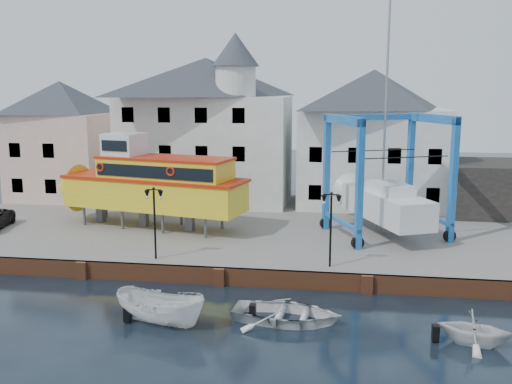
# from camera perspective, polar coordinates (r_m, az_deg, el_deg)

# --- Properties ---
(ground) EXTENTS (140.00, 140.00, 0.00)m
(ground) POSITION_cam_1_polar(r_m,az_deg,el_deg) (31.90, -3.69, -9.31)
(ground) COLOR black
(ground) RESTS_ON ground
(hardstanding) EXTENTS (44.00, 22.00, 1.00)m
(hardstanding) POSITION_cam_1_polar(r_m,az_deg,el_deg) (42.11, -0.54, -3.67)
(hardstanding) COLOR slate
(hardstanding) RESTS_ON ground
(quay_wall) EXTENTS (44.00, 0.47, 1.00)m
(quay_wall) POSITION_cam_1_polar(r_m,az_deg,el_deg) (31.83, -3.66, -8.40)
(quay_wall) COLOR brown
(quay_wall) RESTS_ON ground
(building_pink) EXTENTS (8.00, 7.00, 10.30)m
(building_pink) POSITION_cam_1_polar(r_m,az_deg,el_deg) (53.47, -18.80, 4.93)
(building_pink) COLOR beige
(building_pink) RESTS_ON hardstanding
(building_white_main) EXTENTS (14.00, 8.30, 14.00)m
(building_white_main) POSITION_cam_1_polar(r_m,az_deg,el_deg) (49.16, -4.84, 6.41)
(building_white_main) COLOR silver
(building_white_main) RESTS_ON hardstanding
(building_white_right) EXTENTS (12.00, 8.00, 11.20)m
(building_white_right) POSITION_cam_1_polar(r_m,az_deg,el_deg) (48.58, 11.55, 5.31)
(building_white_right) COLOR silver
(building_white_right) RESTS_ON hardstanding
(shed_dark) EXTENTS (8.00, 7.00, 4.00)m
(shed_dark) POSITION_cam_1_polar(r_m,az_deg,el_deg) (48.63, 23.36, 0.38)
(shed_dark) COLOR black
(shed_dark) RESTS_ON hardstanding
(lamp_post_left) EXTENTS (1.12, 0.32, 4.20)m
(lamp_post_left) POSITION_cam_1_polar(r_m,az_deg,el_deg) (32.93, -10.15, -1.28)
(lamp_post_left) COLOR black
(lamp_post_left) RESTS_ON hardstanding
(lamp_post_right) EXTENTS (1.12, 0.32, 4.20)m
(lamp_post_right) POSITION_cam_1_polar(r_m,az_deg,el_deg) (31.24, 7.52, -1.84)
(lamp_post_right) COLOR black
(lamp_post_right) RESTS_ON hardstanding
(tour_boat) EXTENTS (15.54, 6.93, 6.58)m
(tour_boat) POSITION_cam_1_polar(r_m,az_deg,el_deg) (40.92, -11.23, 0.87)
(tour_boat) COLOR #59595E
(tour_boat) RESTS_ON hardstanding
(travel_lift) EXTENTS (8.81, 10.39, 15.40)m
(travel_lift) POSITION_cam_1_polar(r_m,az_deg,el_deg) (39.54, 12.25, -0.31)
(travel_lift) COLOR #13429F
(travel_lift) RESTS_ON hardstanding
(motorboat_a) EXTENTS (4.97, 2.96, 1.80)m
(motorboat_a) POSITION_cam_1_polar(r_m,az_deg,el_deg) (27.33, -9.47, -12.92)
(motorboat_a) COLOR white
(motorboat_a) RESTS_ON ground
(motorboat_b) EXTENTS (5.42, 4.09, 1.06)m
(motorboat_b) POSITION_cam_1_polar(r_m,az_deg,el_deg) (27.30, 3.08, -12.81)
(motorboat_b) COLOR white
(motorboat_b) RESTS_ON ground
(motorboat_c) EXTENTS (3.63, 3.33, 1.61)m
(motorboat_c) POSITION_cam_1_polar(r_m,az_deg,el_deg) (26.76, 20.95, -14.03)
(motorboat_c) COLOR white
(motorboat_c) RESTS_ON ground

